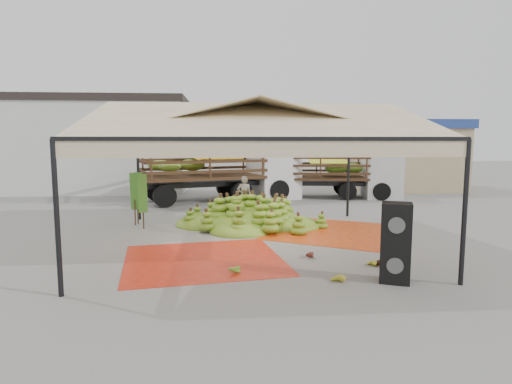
{
  "coord_description": "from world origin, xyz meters",
  "views": [
    {
      "loc": [
        -0.91,
        -12.17,
        2.98
      ],
      "look_at": [
        0.2,
        1.5,
        1.3
      ],
      "focal_mm": 30.0,
      "sensor_mm": 36.0,
      "label": 1
    }
  ],
  "objects": [
    {
      "name": "truck_right",
      "position": [
        5.19,
        9.43,
        1.38
      ],
      "size": [
        6.77,
        3.09,
        2.24
      ],
      "rotation": [
        0.0,
        0.0,
        -0.14
      ],
      "color": "#492E18",
      "rests_on": "ground"
    },
    {
      "name": "hand_yellow_b",
      "position": [
        1.47,
        -3.7,
        0.11
      ],
      "size": [
        0.61,
        0.59,
        0.21
      ],
      "primitive_type": "ellipsoid",
      "rotation": [
        0.0,
        0.0,
        0.61
      ],
      "color": "#AFA323",
      "rests_on": "ground"
    },
    {
      "name": "ground",
      "position": [
        0.0,
        0.0,
        0.0
      ],
      "size": [
        90.0,
        90.0,
        0.0
      ],
      "primitive_type": "plane",
      "color": "slate",
      "rests_on": "ground"
    },
    {
      "name": "vendor",
      "position": [
        -0.02,
        4.5,
        0.79
      ],
      "size": [
        0.62,
        0.46,
        1.58
      ],
      "primitive_type": "imported",
      "rotation": [
        0.0,
        0.0,
        2.99
      ],
      "color": "gray",
      "rests_on": "ground"
    },
    {
      "name": "speaker_stack",
      "position": [
        2.71,
        -3.7,
        0.84
      ],
      "size": [
        0.76,
        0.72,
        1.68
      ],
      "rotation": [
        0.0,
        0.0,
        -0.38
      ],
      "color": "black",
      "rests_on": "ground"
    },
    {
      "name": "canopy_tent",
      "position": [
        0.0,
        0.0,
        3.3
      ],
      "size": [
        8.1,
        8.1,
        4.0
      ],
      "color": "black",
      "rests_on": "ground"
    },
    {
      "name": "banana_heap",
      "position": [
        0.08,
        2.37,
        0.56
      ],
      "size": [
        6.25,
        5.65,
        1.12
      ],
      "primitive_type": "ellipsoid",
      "rotation": [
        0.0,
        0.0,
        -0.31
      ],
      "color": "#537518",
      "rests_on": "ground"
    },
    {
      "name": "hanging_bunches",
      "position": [
        0.33,
        -0.5,
        2.62
      ],
      "size": [
        4.74,
        0.24,
        0.2
      ],
      "color": "#42831B",
      "rests_on": "ground"
    },
    {
      "name": "tarp_right",
      "position": [
        2.77,
        1.19,
        0.01
      ],
      "size": [
        5.37,
        5.44,
        0.01
      ],
      "primitive_type": "cube",
      "rotation": [
        0.0,
        0.0,
        -0.52
      ],
      "color": "#D25613",
      "rests_on": "ground"
    },
    {
      "name": "banana_leaves",
      "position": [
        -3.7,
        2.58,
        0.0
      ],
      "size": [
        0.96,
        1.36,
        3.7
      ],
      "primitive_type": null,
      "color": "#35761F",
      "rests_on": "ground"
    },
    {
      "name": "hand_red_b",
      "position": [
        2.76,
        -2.64,
        0.11
      ],
      "size": [
        0.61,
        0.58,
        0.22
      ],
      "primitive_type": "ellipsoid",
      "rotation": [
        0.0,
        0.0,
        0.53
      ],
      "color": "#522112",
      "rests_on": "ground"
    },
    {
      "name": "hand_green",
      "position": [
        -0.7,
        -2.75,
        0.11
      ],
      "size": [
        0.63,
        0.59,
        0.23
      ],
      "primitive_type": "ellipsoid",
      "rotation": [
        0.0,
        0.0,
        -0.5
      ],
      "color": "#45801A",
      "rests_on": "ground"
    },
    {
      "name": "tarp_left",
      "position": [
        -1.37,
        -1.71,
        0.01
      ],
      "size": [
        4.35,
        4.2,
        0.01
      ],
      "primitive_type": "cube",
      "rotation": [
        0.0,
        0.0,
        0.15
      ],
      "color": "red",
      "rests_on": "ground"
    },
    {
      "name": "hand_yellow_a",
      "position": [
        2.58,
        -2.59,
        0.09
      ],
      "size": [
        0.46,
        0.41,
        0.18
      ],
      "primitive_type": "ellipsoid",
      "rotation": [
        0.0,
        0.0,
        0.27
      ],
      "color": "gold",
      "rests_on": "ground"
    },
    {
      "name": "building_white",
      "position": [
        -10.0,
        14.0,
        2.71
      ],
      "size": [
        14.3,
        6.3,
        5.4
      ],
      "color": "silver",
      "rests_on": "ground"
    },
    {
      "name": "hand_red_a",
      "position": [
        1.22,
        -1.73,
        0.11
      ],
      "size": [
        0.49,
        0.41,
        0.21
      ],
      "primitive_type": "ellipsoid",
      "rotation": [
        0.0,
        0.0,
        -0.06
      ],
      "color": "#552013",
      "rests_on": "ground"
    },
    {
      "name": "building_tan",
      "position": [
        10.0,
        13.0,
        2.07
      ],
      "size": [
        6.3,
        5.3,
        4.1
      ],
      "color": "tan",
      "rests_on": "ground"
    },
    {
      "name": "truck_left",
      "position": [
        -0.61,
        8.89,
        1.61
      ],
      "size": [
        8.05,
        4.82,
        2.62
      ],
      "rotation": [
        0.0,
        0.0,
        0.31
      ],
      "color": "#473117",
      "rests_on": "ground"
    }
  ]
}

